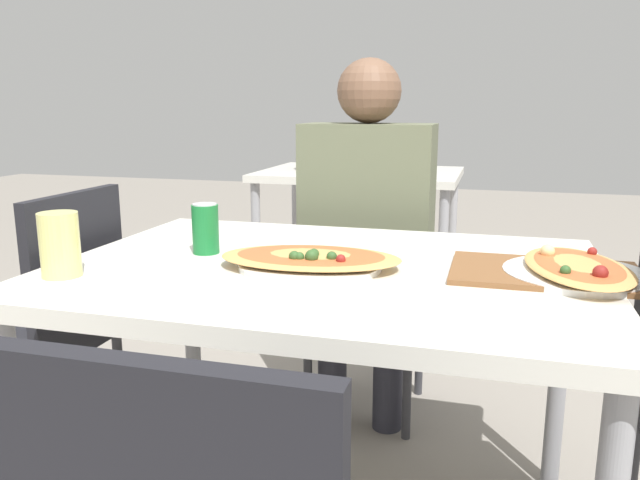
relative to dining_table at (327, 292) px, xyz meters
The scene contains 10 objects.
dining_table is the anchor object (origin of this frame).
chair_far_seated 0.80m from the dining_table, 93.24° to the left, with size 0.40×0.40×0.86m.
chair_side_left 0.83m from the dining_table, behind, with size 0.40×0.40×0.86m.
person_seated 0.68m from the dining_table, 93.76° to the left, with size 0.43×0.25×1.24m.
pizza_main 0.10m from the dining_table, 125.84° to the right, with size 0.44×0.33×0.05m.
soda_can 0.35m from the dining_table, behind, with size 0.07×0.07×0.12m.
drink_glass 0.60m from the dining_table, 154.40° to the right, with size 0.08×0.08×0.14m.
serving_tray 0.49m from the dining_table, ahead, with size 0.40×0.27×0.01m.
pizza_second 0.55m from the dining_table, ahead, with size 0.31×0.40×0.06m.
background_table 2.13m from the dining_table, 101.06° to the left, with size 1.10×0.80×0.84m.
Camera 1 is at (0.36, -1.36, 1.09)m, focal length 35.00 mm.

